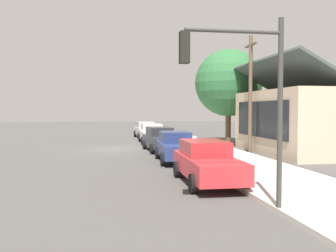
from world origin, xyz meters
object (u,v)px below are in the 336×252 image
Objects in this scene: shade_tree at (228,83)px; traffic_light_main at (242,82)px; car_cherry at (207,162)px; fire_hydrant_red at (193,147)px; car_navy at (176,146)px; car_ivory at (152,133)px; car_silver at (146,130)px; car_charcoal at (160,139)px; utility_pole_wooden at (250,92)px.

shade_tree is 1.47× the size of traffic_light_main.
shade_tree reaches higher than car_cherry.
fire_hydrant_red is (-8.23, 1.42, -0.32)m from car_cherry.
fire_hydrant_red is (-12.46, 1.66, -2.99)m from traffic_light_main.
car_navy is 10.48m from traffic_light_main.
traffic_light_main is at bearing 0.04° from car_ivory.
car_silver is 6.62× the size of fire_hydrant_red.
car_silver is 22.73m from car_cherry.
shade_tree is at bearing 146.97° from fire_hydrant_red.
car_navy is at bearing 178.99° from traffic_light_main.
car_navy is (5.16, 0.07, -0.00)m from car_charcoal.
car_charcoal is 5.16m from car_navy.
car_navy is 5.90m from car_cherry.
shade_tree is (-4.35, 6.22, 4.12)m from car_charcoal.
car_ivory is (5.60, -0.07, 0.00)m from car_silver.
fire_hydrant_red is at bearing -77.44° from utility_pole_wooden.
car_ivory is 0.89× the size of traffic_light_main.
car_silver and car_charcoal have the same top height.
car_navy and car_cherry have the same top height.
car_charcoal is 0.94× the size of traffic_light_main.
utility_pole_wooden is at bearing -6.08° from shade_tree.
car_navy is at bearing -3.38° from car_silver.
car_cherry is 0.93× the size of traffic_light_main.
car_ivory is 6.07m from car_charcoal.
car_charcoal is 6.85× the size of fire_hydrant_red.
shade_tree reaches higher than fire_hydrant_red.
car_cherry is 6.81× the size of fire_hydrant_red.
fire_hydrant_red is at bearing 2.36° from car_silver.
car_cherry is at bearing 176.80° from traffic_light_main.
car_ivory is at bearing 179.27° from traffic_light_main.
car_ivory and car_navy have the same top height.
fire_hydrant_red is (14.51, 1.32, -0.32)m from car_silver.
utility_pole_wooden is (13.61, 5.32, 3.11)m from car_silver.
car_ivory is at bearing -105.89° from shade_tree.
car_navy reaches higher than fire_hydrant_red.
utility_pole_wooden reaches higher than car_cherry.
car_cherry is at bearing -3.09° from car_silver.
car_navy is at bearing 0.29° from car_ivory.
utility_pole_wooden is (-3.22, 5.48, 3.12)m from car_navy.
shade_tree is 10.80× the size of fire_hydrant_red.
utility_pole_wooden is at bearing 67.36° from car_charcoal.
car_charcoal is 0.63× the size of shade_tree.
fire_hydrant_red is at bearing 172.41° from traffic_light_main.
shade_tree reaches higher than car_navy.
car_ivory is 0.61× the size of shade_tree.
car_navy is at bearing -59.58° from utility_pole_wooden.
car_navy is 0.59× the size of shade_tree.
car_navy is at bearing -178.64° from car_cherry.
car_charcoal is 8.64m from shade_tree.
utility_pole_wooden is 5.34m from fire_hydrant_red.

